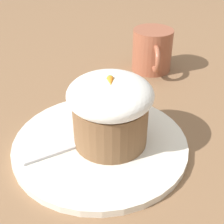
{
  "coord_description": "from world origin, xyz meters",
  "views": [
    {
      "loc": [
        0.33,
        -0.0,
        0.28
      ],
      "look_at": [
        -0.0,
        0.01,
        0.06
      ],
      "focal_mm": 50.0,
      "sensor_mm": 36.0,
      "label": 1
    }
  ],
  "objects": [
    {
      "name": "carrot_cake",
      "position": [
        -0.0,
        0.01,
        0.06
      ],
      "size": [
        0.11,
        0.11,
        0.1
      ],
      "color": "brown",
      "rests_on": "dessert_plate"
    },
    {
      "name": "coffee_cup",
      "position": [
        -0.24,
        0.11,
        0.04
      ],
      "size": [
        0.11,
        0.08,
        0.08
      ],
      "color": "#9E563D",
      "rests_on": "ground_plane"
    },
    {
      "name": "spoon",
      "position": [
        0.01,
        -0.03,
        0.01
      ],
      "size": [
        0.07,
        0.11,
        0.01
      ],
      "color": "silver",
      "rests_on": "dessert_plate"
    },
    {
      "name": "dessert_plate",
      "position": [
        0.0,
        0.0,
        0.01
      ],
      "size": [
        0.24,
        0.24,
        0.01
      ],
      "color": "white",
      "rests_on": "ground_plane"
    },
    {
      "name": "ground_plane",
      "position": [
        0.0,
        0.0,
        0.0
      ],
      "size": [
        4.0,
        4.0,
        0.0
      ],
      "primitive_type": "plane",
      "color": "#846042"
    }
  ]
}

